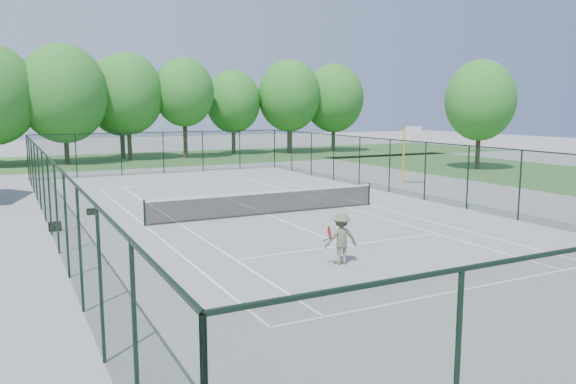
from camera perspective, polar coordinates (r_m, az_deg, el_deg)
name	(u,v)px	position (r m, az deg, el deg)	size (l,w,h in m)	color
ground	(268,215)	(25.25, -2.07, -2.31)	(140.00, 140.00, 0.00)	gray
grass_far	(130,160)	(53.73, -15.73, 3.18)	(80.00, 16.00, 0.01)	#3D6B2F
grass_side	(552,176)	(43.72, 25.26, 1.50)	(14.00, 40.00, 0.01)	#3D6B2F
court_lines	(268,215)	(25.25, -2.07, -2.30)	(11.05, 23.85, 0.01)	white
tennis_net	(268,202)	(25.15, -2.07, -1.03)	(11.08, 0.08, 1.10)	black
fence_enclosure	(268,180)	(25.00, -2.08, 1.20)	(18.05, 36.05, 3.02)	#18351E
tree_line_far	(127,94)	(53.53, -16.00, 9.57)	(39.40, 6.40, 9.70)	#3C271B
basketball_goal	(409,144)	(35.44, 12.19, 4.83)	(1.20, 1.43, 3.65)	yellow
tree_side	(480,100)	(45.99, 18.95, 8.79)	(5.32, 5.32, 8.42)	#3C271B
sports_bag_a	(55,227)	(23.71, -22.59, -3.26)	(0.45, 0.27, 0.36)	black
sports_bag_b	(91,212)	(26.69, -19.38, -1.89)	(0.37, 0.23, 0.29)	black
tennis_player	(341,238)	(17.31, 5.41, -4.72)	(2.13, 0.94, 1.60)	#616749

